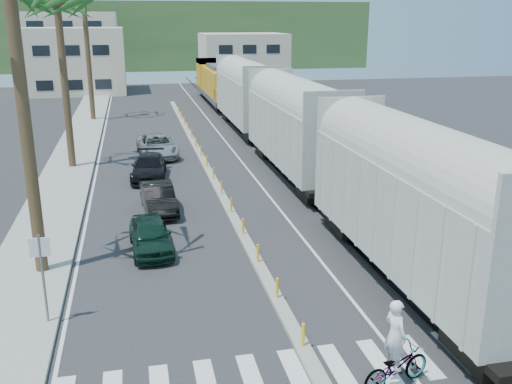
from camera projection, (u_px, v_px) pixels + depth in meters
ground at (293, 332)px, 17.26m from camera, size 140.00×140.00×0.00m
sidewalk at (74, 156)px, 38.89m from camera, size 3.00×90.00×0.15m
rails at (257, 140)px, 44.44m from camera, size 1.56×100.00×0.06m
median at (207, 168)px, 35.90m from camera, size 0.45×60.00×0.85m
crosswalk at (313, 370)px, 15.39m from camera, size 14.00×2.20×0.01m
lane_markings at (167, 153)px, 40.20m from camera, size 9.42×90.00×0.01m
freight_train at (273, 113)px, 39.00m from camera, size 3.00×60.94×5.85m
street_sign at (42, 267)px, 17.08m from camera, size 0.60×0.08×3.00m
buildings at (115, 53)px, 81.67m from camera, size 38.00×27.00×10.00m
hillside at (152, 35)px, 108.99m from camera, size 80.00×20.00×12.00m
car_lead at (150, 235)px, 23.13m from camera, size 2.07×4.15×1.35m
car_second at (158, 198)px, 27.84m from camera, size 2.10×4.41×1.38m
car_third at (149, 167)px, 33.63m from camera, size 2.86×5.14×1.38m
car_rear at (157, 146)px, 39.06m from camera, size 3.29×5.68×1.47m
cyclist at (396, 359)px, 14.53m from camera, size 1.90×2.49×2.45m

